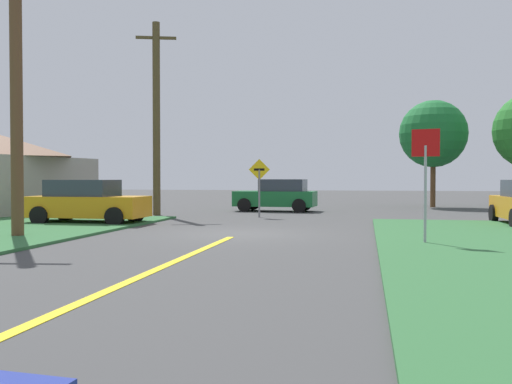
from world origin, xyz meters
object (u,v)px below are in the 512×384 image
at_px(car_approaching_junction, 277,195).
at_px(pine_tree_center, 433,134).
at_px(parked_car_near_building, 87,202).
at_px(stop_sign, 425,165).
at_px(utility_pole_near, 16,91).
at_px(direction_sign, 259,181).
at_px(utility_pole_mid, 156,117).

height_order(car_approaching_junction, pine_tree_center, pine_tree_center).
bearing_deg(parked_car_near_building, stop_sign, -21.22).
xyz_separation_m(utility_pole_near, direction_sign, (5.10, 9.52, -2.56)).
bearing_deg(parked_car_near_building, utility_pole_mid, 81.68).
bearing_deg(utility_pole_near, parked_car_near_building, 95.41).
height_order(parked_car_near_building, utility_pole_near, utility_pole_near).
relative_size(car_approaching_junction, pine_tree_center, 0.68).
xyz_separation_m(parked_car_near_building, utility_pole_mid, (0.77, 5.04, 3.63)).
relative_size(car_approaching_junction, utility_pole_mid, 0.48).
distance_m(utility_pole_near, utility_pole_mid, 9.99).
height_order(direction_sign, pine_tree_center, pine_tree_center).
relative_size(parked_car_near_building, direction_sign, 1.70).
height_order(utility_pole_mid, pine_tree_center, utility_pole_mid).
bearing_deg(stop_sign, direction_sign, -42.92).
distance_m(stop_sign, utility_pole_mid, 14.61).
xyz_separation_m(car_approaching_junction, pine_tree_center, (8.19, 5.65, 3.41)).
height_order(parked_car_near_building, car_approaching_junction, same).
distance_m(stop_sign, car_approaching_junction, 14.92).
bearing_deg(parked_car_near_building, direction_sign, 39.87).
xyz_separation_m(utility_pole_near, utility_pole_mid, (0.30, 9.98, 0.32)).
height_order(utility_pole_near, utility_pole_mid, utility_pole_mid).
bearing_deg(utility_pole_mid, pine_tree_center, 36.65).
height_order(stop_sign, parked_car_near_building, stop_sign).
bearing_deg(utility_pole_near, utility_pole_mid, 88.26).
bearing_deg(pine_tree_center, parked_car_near_building, -133.14).
bearing_deg(car_approaching_junction, stop_sign, 116.65).
bearing_deg(direction_sign, utility_pole_near, -118.19).
relative_size(parked_car_near_building, car_approaching_junction, 1.02).
bearing_deg(direction_sign, utility_pole_mid, 174.62).
xyz_separation_m(utility_pole_near, pine_tree_center, (13.37, 19.70, 0.10)).
xyz_separation_m(stop_sign, pine_tree_center, (2.33, 19.32, 2.20)).
bearing_deg(pine_tree_center, car_approaching_junction, -145.40).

